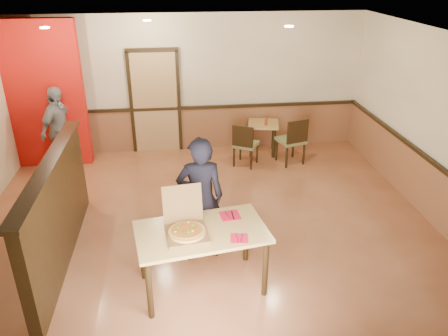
{
  "coord_description": "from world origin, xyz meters",
  "views": [
    {
      "loc": [
        -0.42,
        -5.32,
        3.69
      ],
      "look_at": [
        0.21,
        0.0,
        1.14
      ],
      "focal_mm": 35.0,
      "sensor_mm": 36.0,
      "label": 1
    }
  ],
  "objects_px": {
    "main_table": "(201,238)",
    "diner": "(200,198)",
    "side_chair_right": "(293,139)",
    "condiment": "(266,121)",
    "pizza_box": "(186,228)",
    "passerby": "(59,130)",
    "side_table": "(263,131)",
    "side_chair_left": "(245,143)",
    "diner_chair": "(199,215)"
  },
  "relations": [
    {
      "from": "side_chair_left",
      "to": "condiment",
      "type": "height_order",
      "value": "side_chair_left"
    },
    {
      "from": "diner",
      "to": "condiment",
      "type": "xyz_separation_m",
      "value": [
        1.56,
        3.23,
        -0.12
      ]
    },
    {
      "from": "pizza_box",
      "to": "diner",
      "type": "bearing_deg",
      "value": 66.38
    },
    {
      "from": "main_table",
      "to": "condiment",
      "type": "relative_size",
      "value": 10.68
    },
    {
      "from": "side_table",
      "to": "side_chair_right",
      "type": "bearing_deg",
      "value": -52.7
    },
    {
      "from": "diner_chair",
      "to": "side_chair_right",
      "type": "relative_size",
      "value": 0.98
    },
    {
      "from": "main_table",
      "to": "side_table",
      "type": "distance_m",
      "value": 4.35
    },
    {
      "from": "main_table",
      "to": "diner",
      "type": "relative_size",
      "value": 0.96
    },
    {
      "from": "main_table",
      "to": "passerby",
      "type": "height_order",
      "value": "passerby"
    },
    {
      "from": "side_chair_right",
      "to": "passerby",
      "type": "height_order",
      "value": "passerby"
    },
    {
      "from": "diner_chair",
      "to": "side_chair_left",
      "type": "height_order",
      "value": "diner_chair"
    },
    {
      "from": "side_table",
      "to": "pizza_box",
      "type": "distance_m",
      "value": 4.46
    },
    {
      "from": "side_chair_right",
      "to": "condiment",
      "type": "relative_size",
      "value": 6.2
    },
    {
      "from": "side_chair_left",
      "to": "pizza_box",
      "type": "height_order",
      "value": "pizza_box"
    },
    {
      "from": "passerby",
      "to": "pizza_box",
      "type": "relative_size",
      "value": 2.7
    },
    {
      "from": "condiment",
      "to": "side_chair_right",
      "type": "bearing_deg",
      "value": -47.92
    },
    {
      "from": "diner_chair",
      "to": "pizza_box",
      "type": "bearing_deg",
      "value": -109.21
    },
    {
      "from": "main_table",
      "to": "condiment",
      "type": "xyz_separation_m",
      "value": [
        1.6,
        3.93,
        0.03
      ]
    },
    {
      "from": "side_table",
      "to": "passerby",
      "type": "bearing_deg",
      "value": -174.73
    },
    {
      "from": "side_chair_left",
      "to": "side_table",
      "type": "height_order",
      "value": "side_chair_left"
    },
    {
      "from": "side_chair_right",
      "to": "diner",
      "type": "xyz_separation_m",
      "value": [
        -2.0,
        -2.74,
        0.34
      ]
    },
    {
      "from": "main_table",
      "to": "pizza_box",
      "type": "xyz_separation_m",
      "value": [
        -0.18,
        -0.03,
        0.17
      ]
    },
    {
      "from": "side_table",
      "to": "passerby",
      "type": "height_order",
      "value": "passerby"
    },
    {
      "from": "main_table",
      "to": "diner",
      "type": "bearing_deg",
      "value": 77.55
    },
    {
      "from": "passerby",
      "to": "condiment",
      "type": "distance_m",
      "value": 4.01
    },
    {
      "from": "side_table",
      "to": "condiment",
      "type": "height_order",
      "value": "condiment"
    },
    {
      "from": "main_table",
      "to": "side_chair_right",
      "type": "distance_m",
      "value": 4.0
    },
    {
      "from": "side_table",
      "to": "condiment",
      "type": "xyz_separation_m",
      "value": [
        0.03,
        -0.13,
        0.24
      ]
    },
    {
      "from": "side_table",
      "to": "diner",
      "type": "relative_size",
      "value": 0.42
    },
    {
      "from": "main_table",
      "to": "side_table",
      "type": "bearing_deg",
      "value": 59.62
    },
    {
      "from": "pizza_box",
      "to": "condiment",
      "type": "bearing_deg",
      "value": 58.84
    },
    {
      "from": "side_chair_left",
      "to": "pizza_box",
      "type": "relative_size",
      "value": 1.44
    },
    {
      "from": "side_chair_left",
      "to": "condiment",
      "type": "xyz_separation_m",
      "value": [
        0.51,
        0.48,
        0.26
      ]
    },
    {
      "from": "passerby",
      "to": "pizza_box",
      "type": "distance_m",
      "value": 4.33
    },
    {
      "from": "diner_chair",
      "to": "pizza_box",
      "type": "height_order",
      "value": "pizza_box"
    },
    {
      "from": "diner_chair",
      "to": "diner",
      "type": "bearing_deg",
      "value": -88.61
    },
    {
      "from": "side_chair_left",
      "to": "side_chair_right",
      "type": "relative_size",
      "value": 0.91
    },
    {
      "from": "side_table",
      "to": "pizza_box",
      "type": "height_order",
      "value": "pizza_box"
    },
    {
      "from": "diner",
      "to": "pizza_box",
      "type": "height_order",
      "value": "diner"
    },
    {
      "from": "main_table",
      "to": "pizza_box",
      "type": "height_order",
      "value": "pizza_box"
    },
    {
      "from": "main_table",
      "to": "pizza_box",
      "type": "bearing_deg",
      "value": 179.55
    },
    {
      "from": "side_chair_right",
      "to": "condiment",
      "type": "height_order",
      "value": "side_chair_right"
    },
    {
      "from": "passerby",
      "to": "diner",
      "type": "bearing_deg",
      "value": -117.68
    },
    {
      "from": "diner_chair",
      "to": "condiment",
      "type": "relative_size",
      "value": 6.08
    },
    {
      "from": "diner_chair",
      "to": "passerby",
      "type": "height_order",
      "value": "passerby"
    },
    {
      "from": "passerby",
      "to": "side_table",
      "type": "bearing_deg",
      "value": -61.68
    },
    {
      "from": "side_table",
      "to": "passerby",
      "type": "relative_size",
      "value": 0.45
    },
    {
      "from": "diner_chair",
      "to": "passerby",
      "type": "relative_size",
      "value": 0.57
    },
    {
      "from": "condiment",
      "to": "side_chair_left",
      "type": "bearing_deg",
      "value": -136.67
    },
    {
      "from": "main_table",
      "to": "side_chair_left",
      "type": "bearing_deg",
      "value": 63.27
    }
  ]
}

